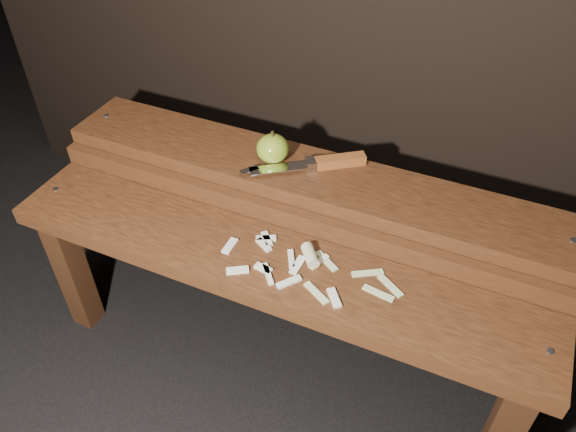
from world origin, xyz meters
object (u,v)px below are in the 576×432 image
at_px(bench_front_tier, 265,284).
at_px(apple, 273,149).
at_px(knife, 324,163).
at_px(bench_rear_tier, 306,200).

xyz_separation_m(bench_front_tier, apple, (-0.09, 0.23, 0.18)).
bearing_deg(knife, bench_front_tier, -96.45).
distance_m(bench_front_tier, bench_rear_tier, 0.23).
xyz_separation_m(bench_rear_tier, knife, (0.03, 0.03, 0.10)).
height_order(bench_front_tier, bench_rear_tier, bench_rear_tier).
distance_m(bench_front_tier, knife, 0.30).
bearing_deg(apple, bench_front_tier, -69.25).
bearing_deg(bench_rear_tier, knife, 45.23).
height_order(bench_front_tier, knife, knife).
height_order(bench_front_tier, apple, apple).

